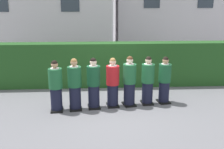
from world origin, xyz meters
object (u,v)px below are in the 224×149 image
(student_front_row_2, at_px, (94,84))
(student_in_red_blazer, at_px, (113,84))
(student_front_row_1, at_px, (75,86))
(student_front_row_4, at_px, (129,82))
(student_front_row_0, at_px, (56,87))
(student_front_row_6, at_px, (164,81))
(student_front_row_5, at_px, (148,82))

(student_front_row_2, distance_m, student_in_red_blazer, 0.60)
(student_front_row_1, xyz_separation_m, student_front_row_4, (1.70, 0.25, -0.00))
(student_in_red_blazer, xyz_separation_m, student_front_row_4, (0.53, 0.06, 0.02))
(student_front_row_0, distance_m, student_front_row_1, 0.57)
(student_front_row_2, bearing_deg, student_front_row_1, -169.89)
(student_front_row_0, xyz_separation_m, student_front_row_6, (3.42, 0.51, -0.02))
(student_front_row_4, relative_size, student_front_row_6, 1.04)
(student_front_row_2, xyz_separation_m, student_in_red_blazer, (0.59, 0.09, -0.01))
(student_front_row_1, xyz_separation_m, student_front_row_6, (2.86, 0.42, -0.03))
(student_front_row_2, bearing_deg, student_in_red_blazer, 8.98)
(student_front_row_4, xyz_separation_m, student_front_row_6, (1.16, 0.17, -0.03))
(student_front_row_2, height_order, student_front_row_5, student_front_row_2)
(student_front_row_4, bearing_deg, student_front_row_5, 9.38)
(student_front_row_0, height_order, student_in_red_blazer, student_front_row_0)
(student_in_red_blazer, bearing_deg, student_front_row_4, 5.99)
(student_front_row_0, height_order, student_front_row_4, student_front_row_4)
(student_front_row_1, distance_m, student_front_row_4, 1.72)
(student_front_row_5, bearing_deg, student_front_row_6, 7.31)
(student_front_row_4, bearing_deg, student_front_row_0, -171.46)
(student_front_row_1, relative_size, student_front_row_5, 1.02)
(student_front_row_1, height_order, student_in_red_blazer, student_front_row_1)
(student_in_red_blazer, distance_m, student_front_row_4, 0.53)
(student_front_row_1, distance_m, student_front_row_2, 0.58)
(student_front_row_1, bearing_deg, student_front_row_6, 8.41)
(student_front_row_0, distance_m, student_in_red_blazer, 1.75)
(student_front_row_0, relative_size, student_front_row_6, 1.02)
(student_in_red_blazer, distance_m, student_front_row_6, 1.71)
(student_front_row_1, bearing_deg, student_in_red_blazer, 9.53)
(student_front_row_1, xyz_separation_m, student_in_red_blazer, (1.17, 0.20, -0.02))
(student_front_row_4, height_order, student_front_row_6, student_front_row_4)
(student_in_red_blazer, bearing_deg, student_front_row_2, -171.02)
(student_front_row_5, distance_m, student_front_row_6, 0.57)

